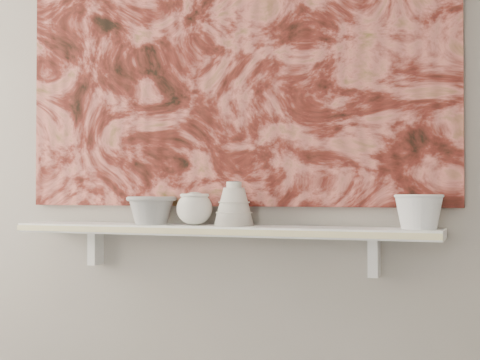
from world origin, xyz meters
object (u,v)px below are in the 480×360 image
at_px(bowl_grey, 151,210).
at_px(cup_cream, 195,209).
at_px(bowl_white, 419,211).
at_px(shelf, 216,230).
at_px(bell_vessel, 234,204).
at_px(painting, 226,41).

height_order(bowl_grey, cup_cream, cup_cream).
height_order(cup_cream, bowl_white, cup_cream).
xyz_separation_m(shelf, bell_vessel, (0.06, 0.00, 0.09)).
xyz_separation_m(painting, bell_vessel, (0.06, -0.08, -0.54)).
bearing_deg(painting, shelf, -90.00).
bearing_deg(bell_vessel, cup_cream, 180.00).
height_order(painting, bowl_white, painting).
relative_size(shelf, bowl_white, 9.98).
xyz_separation_m(bell_vessel, bowl_white, (0.57, 0.00, -0.02)).
xyz_separation_m(shelf, painting, (0.00, 0.08, 0.62)).
distance_m(shelf, bell_vessel, 0.10).
bearing_deg(cup_cream, bowl_grey, 180.00).
relative_size(bell_vessel, bowl_white, 1.00).
distance_m(shelf, bowl_grey, 0.24).
height_order(bell_vessel, bowl_white, bell_vessel).
relative_size(painting, bell_vessel, 10.68).
height_order(shelf, bowl_grey, bowl_grey).
bearing_deg(painting, cup_cream, -133.63).
relative_size(shelf, bowl_grey, 8.38).
height_order(cup_cream, bell_vessel, bell_vessel).
height_order(shelf, bell_vessel, bell_vessel).
height_order(painting, cup_cream, painting).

